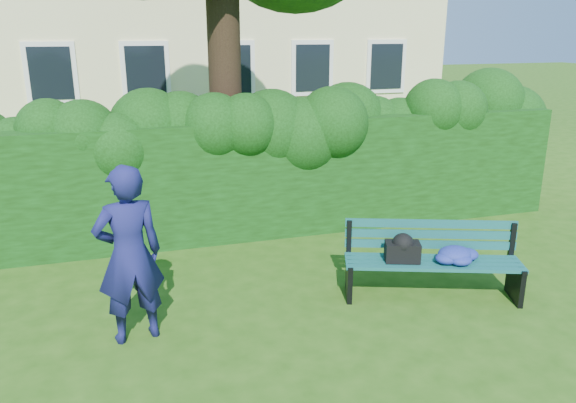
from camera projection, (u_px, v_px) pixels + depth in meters
name	position (u px, v px, depth m)	size (l,w,h in m)	color
ground	(302.00, 287.00, 7.05)	(80.00, 80.00, 0.00)	#255010
hedge	(258.00, 176.00, 8.79)	(10.00, 1.00, 1.80)	black
park_bench	(433.00, 257.00, 6.68)	(2.13, 1.22, 0.89)	#0E4944
man_reading	(129.00, 255.00, 5.63)	(0.68, 0.45, 1.87)	#171852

